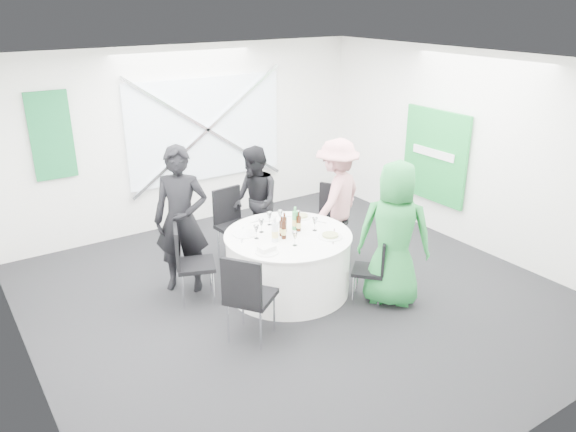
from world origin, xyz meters
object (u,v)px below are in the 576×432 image
banquet_table (288,262)px  chair_back (232,219)px  person_man_back (255,202)px  chair_back_right (330,215)px  person_man_back_left (181,220)px  person_woman_green (394,234)px  chair_front_right (375,265)px  clear_water_bottle (275,232)px  chair_front_left (247,292)px  green_water_bottle (295,221)px  chair_back_left (188,258)px  person_woman_pink (337,198)px

banquet_table → chair_back: chair_back is taller
person_man_back → chair_back: bearing=-84.9°
chair_back_right → person_man_back_left: (-2.11, 0.23, 0.32)m
chair_back_right → person_woman_green: size_ratio=0.58×
chair_front_right → clear_water_bottle: size_ratio=2.75×
chair_front_left → clear_water_bottle: bearing=-85.9°
banquet_table → green_water_bottle: size_ratio=5.24×
chair_back_right → chair_front_right: chair_back_right is taller
chair_front_left → green_water_bottle: (1.14, 0.79, 0.27)m
person_man_back_left → person_woman_green: person_man_back_left is taller
person_man_back → person_woman_green: bearing=28.2°
chair_back_left → person_man_back: (1.35, 0.72, 0.21)m
banquet_table → chair_back_right: size_ratio=1.54×
chair_back → chair_back_right: (1.20, -0.64, 0.00)m
chair_back_right → person_man_back_left: person_man_back_left is taller
chair_back → person_man_back: bearing=-11.7°
green_water_bottle → chair_front_right: bearing=-57.7°
person_man_back → person_woman_pink: bearing=67.8°
chair_back_left → person_woman_green: (2.01, -1.35, 0.31)m
banquet_table → chair_back_left: size_ratio=1.61×
chair_back_left → person_man_back: 1.55m
person_man_back_left → person_woman_green: bearing=-4.7°
chair_front_right → person_woman_green: (0.16, -0.12, 0.40)m
chair_front_left → green_water_bottle: green_water_bottle is taller
clear_water_bottle → person_man_back_left: bearing=132.6°
clear_water_bottle → chair_back: bearing=84.9°
banquet_table → chair_front_left: (-0.99, -0.71, 0.22)m
chair_back_right → person_man_back_left: size_ratio=0.55×
person_man_back_left → person_man_back: (1.26, 0.38, -0.14)m
chair_back_right → clear_water_bottle: size_ratio=3.43×
chair_back_left → green_water_bottle: (1.29, -0.36, 0.31)m
person_man_back_left → person_woman_pink: bearing=30.6°
chair_back_left → person_woman_green: 2.44m
chair_front_right → chair_back_left: bearing=-75.5°
chair_back → person_woman_green: person_woman_green is taller
person_woman_green → chair_back_right: bearing=-51.4°
chair_front_right → banquet_table: bearing=-90.0°
chair_front_left → person_woman_pink: size_ratio=0.61×
person_woman_green → green_water_bottle: person_woman_green is taller
chair_back_right → clear_water_bottle: (-1.31, -0.64, 0.28)m
banquet_table → chair_front_right: (0.71, -0.80, 0.09)m
banquet_table → person_man_back: person_man_back is taller
chair_back → green_water_bottle: bearing=-81.7°
chair_back → chair_front_left: 2.08m
chair_front_left → green_water_bottle: bearing=-91.1°
person_woman_green → person_woman_pink: bearing=-55.4°
chair_back → chair_front_left: (-0.86, -1.90, 0.00)m
chair_back_left → chair_front_left: bearing=-151.6°
person_woman_green → green_water_bottle: 1.23m
chair_back_left → green_water_bottle: bearing=-84.4°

